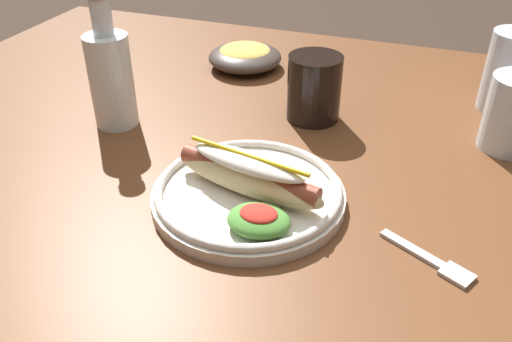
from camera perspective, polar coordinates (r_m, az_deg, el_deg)
The scene contains 7 objects.
dining_table at distance 0.92m, azimuth 1.53°, elevation -1.03°, with size 1.47×1.03×0.74m.
hot_dog_plate at distance 0.71m, azimuth -0.77°, elevation -1.98°, with size 0.26×0.26×0.08m.
fork at distance 0.67m, azimuth 18.19°, elevation -9.02°, with size 0.12×0.07×0.00m.
soda_cup at distance 0.92m, azimuth 6.17°, elevation 8.73°, with size 0.09×0.09×0.11m, color black.
water_cup at distance 1.04m, azimuth 25.35°, elevation 9.48°, with size 0.09×0.09×0.14m, color silver.
glass_bottle at distance 0.91m, azimuth -15.13°, elevation 9.75°, with size 0.07×0.07×0.22m.
side_bowl at distance 1.13m, azimuth -1.17°, elevation 12.07°, with size 0.15×0.15×0.05m.
Camera 1 is at (0.24, -0.72, 1.17)m, focal length 37.80 mm.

